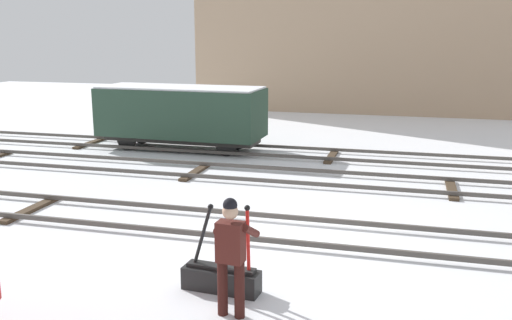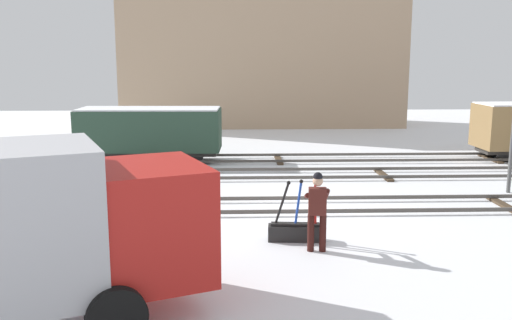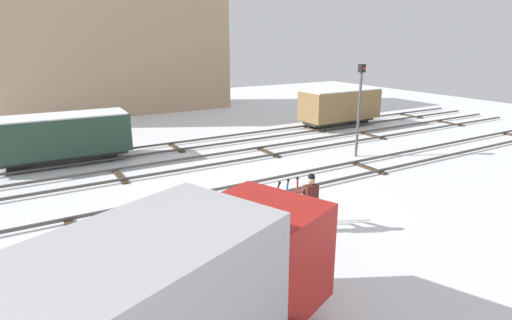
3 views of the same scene
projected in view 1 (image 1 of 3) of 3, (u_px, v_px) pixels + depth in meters
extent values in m
plane|color=white|center=(282.00, 234.00, 11.41)|extent=(60.00, 60.00, 0.00)
cube|color=#4C4742|center=(274.00, 241.00, 10.70)|extent=(44.00, 0.07, 0.10)
cube|color=#4C4742|center=(289.00, 217.00, 12.06)|extent=(44.00, 0.07, 0.10)
cube|color=#423323|center=(31.00, 209.00, 12.89)|extent=(0.24, 1.94, 0.08)
cube|color=#4C4742|center=(312.00, 184.00, 14.74)|extent=(44.00, 0.07, 0.10)
cube|color=#4C4742|center=(320.00, 171.00, 16.10)|extent=(44.00, 0.07, 0.10)
cube|color=#423323|center=(195.00, 172.00, 16.33)|extent=(0.24, 1.94, 0.08)
cube|color=#423323|center=(452.00, 189.00, 14.55)|extent=(0.24, 1.94, 0.08)
cube|color=#4C4742|center=(328.00, 159.00, 17.67)|extent=(44.00, 0.07, 0.10)
cube|color=#4C4742|center=(334.00, 150.00, 19.03)|extent=(44.00, 0.07, 0.10)
cube|color=#423323|center=(90.00, 143.00, 20.60)|extent=(0.24, 1.94, 0.08)
cube|color=#423323|center=(331.00, 157.00, 18.37)|extent=(0.24, 1.94, 0.08)
cube|color=black|center=(221.00, 280.00, 8.89)|extent=(1.27, 0.46, 0.36)
cube|color=black|center=(221.00, 267.00, 8.84)|extent=(1.13, 0.29, 0.06)
cylinder|color=black|center=(202.00, 236.00, 8.84)|extent=(0.36, 0.08, 1.02)
sphere|color=black|center=(211.00, 207.00, 8.68)|extent=(0.09, 0.09, 0.09)
cylinder|color=#1E47B7|center=(224.00, 238.00, 8.72)|extent=(0.19, 0.07, 1.05)
sphere|color=black|center=(228.00, 206.00, 8.58)|extent=(0.09, 0.09, 0.09)
cylinder|color=red|center=(248.00, 241.00, 8.59)|extent=(0.09, 0.06, 1.05)
sphere|color=black|center=(247.00, 208.00, 8.47)|extent=(0.09, 0.09, 0.09)
cylinder|color=#351511|center=(223.00, 288.00, 8.09)|extent=(0.15, 0.15, 0.83)
cylinder|color=#351511|center=(239.00, 290.00, 8.00)|extent=(0.15, 0.15, 0.83)
cube|color=#4C1E19|center=(230.00, 242.00, 7.89)|extent=(0.40, 0.27, 0.59)
sphere|color=tan|center=(230.00, 212.00, 7.79)|extent=(0.22, 0.22, 0.22)
sphere|color=black|center=(230.00, 205.00, 7.77)|extent=(0.20, 0.20, 0.20)
cylinder|color=#4C1E19|center=(224.00, 230.00, 8.19)|extent=(0.16, 0.57, 0.26)
cylinder|color=#4C1E19|center=(251.00, 231.00, 8.02)|extent=(0.15, 0.55, 0.35)
cube|color=tan|center=(366.00, 4.00, 29.26)|extent=(16.98, 5.06, 10.79)
cube|color=#2D2B28|center=(182.00, 138.00, 19.61)|extent=(5.41, 1.38, 0.20)
cube|color=#284233|center=(181.00, 112.00, 19.41)|extent=(5.72, 2.19, 1.62)
cube|color=white|center=(180.00, 87.00, 19.22)|extent=(5.60, 2.11, 0.06)
cylinder|color=black|center=(126.00, 140.00, 19.63)|extent=(0.70, 0.12, 0.70)
cylinder|color=black|center=(142.00, 134.00, 20.66)|extent=(0.70, 0.12, 0.70)
cylinder|color=black|center=(226.00, 146.00, 18.58)|extent=(0.70, 0.12, 0.70)
cylinder|color=black|center=(237.00, 140.00, 19.62)|extent=(0.70, 0.12, 0.70)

